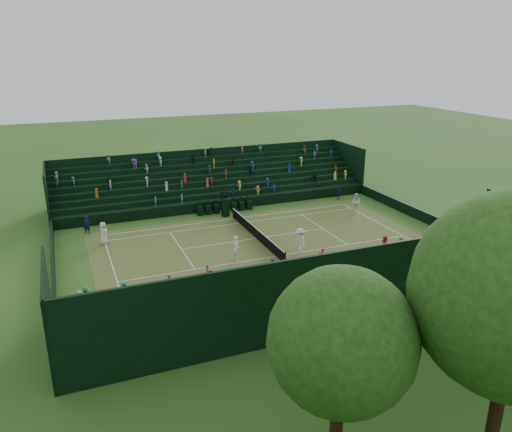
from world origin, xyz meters
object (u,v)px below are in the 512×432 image
Objects in this scene: tennis_net at (256,233)px; umpire_chair at (225,205)px; player_near_east at (236,248)px; player_far_west at (356,202)px; player_near_west at (104,233)px; player_far_east at (300,240)px.

umpire_chair is at bearing -175.65° from tennis_net.
tennis_net is 4.50× the size of umpire_chair.
player_near_east is (3.66, -3.06, 0.45)m from tennis_net.
player_near_east is 16.62m from player_far_west.
player_near_east is at bearing -108.97° from player_near_west.
player_far_east is (0.16, 5.26, -0.04)m from player_near_east.
player_near_east reaches higher than player_near_west.
umpire_chair reaches higher than player_near_east.
player_near_east is (10.23, -2.56, -0.13)m from umpire_chair.
umpire_chair reaches higher than player_far_east.
player_near_east is at bearing -39.93° from tennis_net.
player_far_east is (3.82, 2.19, 0.42)m from tennis_net.
player_far_east is at bearing -103.33° from player_near_east.
umpire_chair is 1.37× the size of player_near_west.
player_near_west is at bearing -123.37° from player_far_east.
player_near_west is 0.96× the size of player_near_east.
player_far_east is at bearing 29.89° from tennis_net.
player_near_west is 23.91m from player_far_west.
player_far_west is at bearing 75.81° from umpire_chair.
player_far_east is at bearing -97.46° from player_near_west.
player_far_east reaches higher than player_far_west.
umpire_chair reaches higher than tennis_net.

